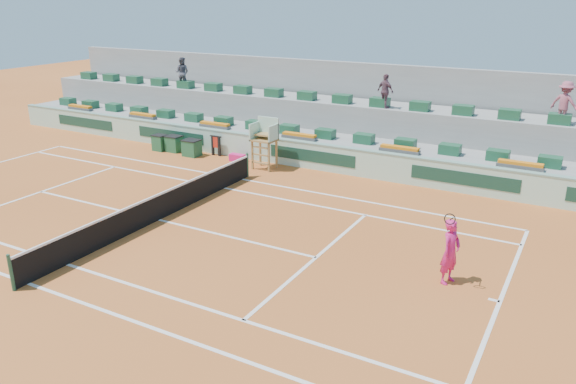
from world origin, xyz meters
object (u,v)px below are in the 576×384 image
drink_cooler_a (192,148)px  tennis_player (450,251)px  umpire_chair (265,136)px  player_bag (237,158)px

drink_cooler_a → tennis_player: 16.37m
umpire_chair → tennis_player: size_ratio=1.05×
drink_cooler_a → tennis_player: tennis_player is taller
umpire_chair → tennis_player: umpire_chair is taller
drink_cooler_a → tennis_player: size_ratio=0.37×
umpire_chair → drink_cooler_a: (-4.39, -0.01, -1.12)m
player_bag → drink_cooler_a: 2.61m
umpire_chair → drink_cooler_a: 4.53m
player_bag → drink_cooler_a: drink_cooler_a is taller
player_bag → tennis_player: bearing=-31.2°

